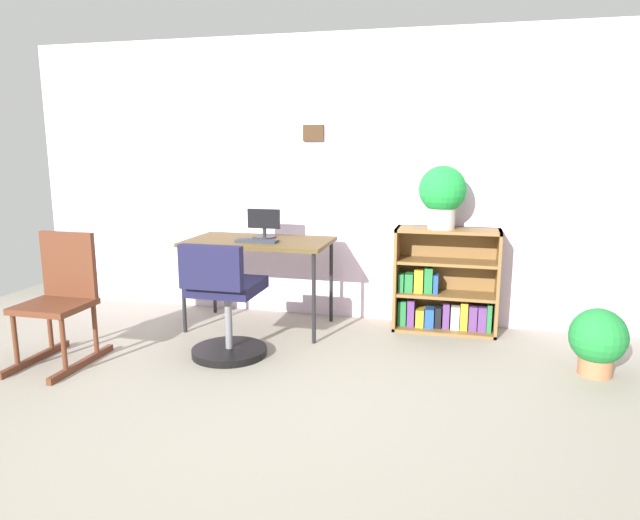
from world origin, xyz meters
TOP-DOWN VIEW (x-y plane):
  - ground_plane at (0.00, 0.00)m, footprint 6.24×6.24m
  - wall_back at (-0.00, 2.15)m, footprint 5.20×0.12m
  - desk at (-0.38, 1.66)m, footprint 1.12×0.64m
  - monitor at (-0.37, 1.76)m, footprint 0.27×0.19m
  - keyboard at (-0.35, 1.55)m, footprint 0.32×0.11m
  - office_chair at (-0.37, 0.94)m, footprint 0.52×0.55m
  - rocking_chair at (-1.40, 0.63)m, footprint 0.42×0.64m
  - bookshelf_low at (1.04, 1.95)m, footprint 0.79×0.30m
  - potted_plant_on_shelf at (1.00, 1.90)m, footprint 0.35×0.35m
  - potted_plant_floor at (2.02, 1.25)m, footprint 0.35×0.35m

SIDE VIEW (x-z plane):
  - ground_plane at x=0.00m, z-range 0.00..0.00m
  - potted_plant_floor at x=2.02m, z-range 0.02..0.45m
  - bookshelf_low at x=1.04m, z-range -0.05..0.75m
  - office_chair at x=-0.37m, z-range -0.05..0.77m
  - rocking_chair at x=-1.40m, z-range 0.01..0.87m
  - desk at x=-0.38m, z-range 0.30..1.01m
  - keyboard at x=-0.35m, z-range 0.71..0.72m
  - monitor at x=-0.37m, z-range 0.70..0.93m
  - potted_plant_on_shelf at x=1.00m, z-range 0.84..1.32m
  - wall_back at x=0.00m, z-range 0.00..2.31m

